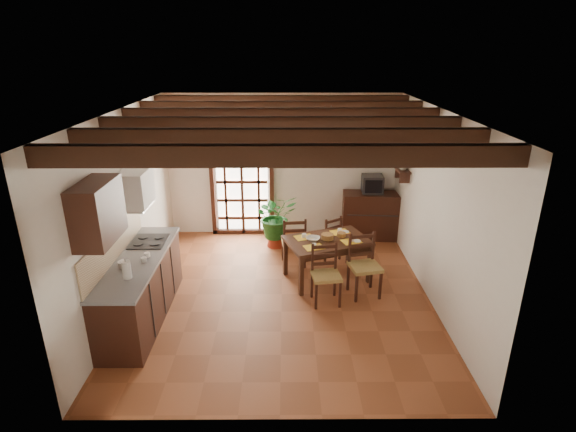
{
  "coord_description": "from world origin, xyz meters",
  "views": [
    {
      "loc": [
        0.07,
        -6.09,
        3.62
      ],
      "look_at": [
        0.1,
        0.4,
        1.15
      ],
      "focal_mm": 28.0,
      "sensor_mm": 36.0,
      "label": 1
    }
  ],
  "objects_px": {
    "kitchen_counter": "(141,287)",
    "chair_near_left": "(326,285)",
    "dining_table": "(327,245)",
    "pendant_lamp": "(330,154)",
    "chair_far_right": "(328,245)",
    "chair_near_right": "(364,277)",
    "crt_tv": "(372,184)",
    "sideboard": "(370,215)",
    "chair_far_left": "(294,250)",
    "potted_plant": "(276,218)"
  },
  "relations": [
    {
      "from": "crt_tv",
      "to": "sideboard",
      "type": "bearing_deg",
      "value": 92.73
    },
    {
      "from": "chair_far_right",
      "to": "potted_plant",
      "type": "relative_size",
      "value": 0.37
    },
    {
      "from": "chair_far_left",
      "to": "sideboard",
      "type": "relative_size",
      "value": 0.83
    },
    {
      "from": "chair_far_left",
      "to": "chair_far_right",
      "type": "height_order",
      "value": "chair_far_left"
    },
    {
      "from": "crt_tv",
      "to": "potted_plant",
      "type": "distance_m",
      "value": 1.98
    },
    {
      "from": "chair_near_left",
      "to": "chair_near_right",
      "type": "relative_size",
      "value": 0.93
    },
    {
      "from": "sideboard",
      "to": "potted_plant",
      "type": "bearing_deg",
      "value": -163.37
    },
    {
      "from": "chair_near_right",
      "to": "crt_tv",
      "type": "relative_size",
      "value": 2.33
    },
    {
      "from": "chair_near_left",
      "to": "sideboard",
      "type": "height_order",
      "value": "sideboard"
    },
    {
      "from": "chair_near_right",
      "to": "pendant_lamp",
      "type": "relative_size",
      "value": 1.14
    },
    {
      "from": "chair_near_left",
      "to": "chair_far_right",
      "type": "relative_size",
      "value": 1.07
    },
    {
      "from": "dining_table",
      "to": "pendant_lamp",
      "type": "height_order",
      "value": "pendant_lamp"
    },
    {
      "from": "dining_table",
      "to": "chair_near_right",
      "type": "bearing_deg",
      "value": -63.75
    },
    {
      "from": "chair_near_right",
      "to": "pendant_lamp",
      "type": "bearing_deg",
      "value": 118.74
    },
    {
      "from": "chair_near_right",
      "to": "sideboard",
      "type": "relative_size",
      "value": 0.89
    },
    {
      "from": "chair_near_left",
      "to": "chair_near_right",
      "type": "xyz_separation_m",
      "value": [
        0.61,
        0.22,
        0.02
      ]
    },
    {
      "from": "kitchen_counter",
      "to": "chair_far_right",
      "type": "bearing_deg",
      "value": 33.65
    },
    {
      "from": "chair_near_left",
      "to": "chair_near_right",
      "type": "height_order",
      "value": "chair_near_right"
    },
    {
      "from": "crt_tv",
      "to": "potted_plant",
      "type": "bearing_deg",
      "value": -165.01
    },
    {
      "from": "pendant_lamp",
      "to": "kitchen_counter",
      "type": "bearing_deg",
      "value": -155.72
    },
    {
      "from": "dining_table",
      "to": "chair_near_left",
      "type": "xyz_separation_m",
      "value": [
        -0.08,
        -0.73,
        -0.33
      ]
    },
    {
      "from": "chair_near_right",
      "to": "sideboard",
      "type": "height_order",
      "value": "chair_near_right"
    },
    {
      "from": "sideboard",
      "to": "crt_tv",
      "type": "xyz_separation_m",
      "value": [
        0.0,
        -0.01,
        0.65
      ]
    },
    {
      "from": "chair_near_right",
      "to": "pendant_lamp",
      "type": "height_order",
      "value": "pendant_lamp"
    },
    {
      "from": "potted_plant",
      "to": "kitchen_counter",
      "type": "bearing_deg",
      "value": -127.21
    },
    {
      "from": "chair_near_left",
      "to": "chair_near_right",
      "type": "distance_m",
      "value": 0.65
    },
    {
      "from": "chair_far_left",
      "to": "chair_near_left",
      "type": "bearing_deg",
      "value": 105.26
    },
    {
      "from": "chair_near_left",
      "to": "kitchen_counter",
      "type": "bearing_deg",
      "value": -179.16
    },
    {
      "from": "sideboard",
      "to": "crt_tv",
      "type": "bearing_deg",
      "value": -85.81
    },
    {
      "from": "kitchen_counter",
      "to": "dining_table",
      "type": "distance_m",
      "value": 2.91
    },
    {
      "from": "chair_near_left",
      "to": "pendant_lamp",
      "type": "relative_size",
      "value": 1.06
    },
    {
      "from": "potted_plant",
      "to": "chair_near_right",
      "type": "bearing_deg",
      "value": -52.56
    },
    {
      "from": "dining_table",
      "to": "sideboard",
      "type": "relative_size",
      "value": 1.37
    },
    {
      "from": "kitchen_counter",
      "to": "potted_plant",
      "type": "height_order",
      "value": "potted_plant"
    },
    {
      "from": "crt_tv",
      "to": "potted_plant",
      "type": "height_order",
      "value": "potted_plant"
    },
    {
      "from": "pendant_lamp",
      "to": "potted_plant",
      "type": "bearing_deg",
      "value": 125.52
    },
    {
      "from": "chair_far_right",
      "to": "sideboard",
      "type": "xyz_separation_m",
      "value": [
        0.92,
        0.98,
        0.2
      ]
    },
    {
      "from": "chair_far_left",
      "to": "crt_tv",
      "type": "distance_m",
      "value": 2.12
    },
    {
      "from": "dining_table",
      "to": "potted_plant",
      "type": "distance_m",
      "value": 1.56
    },
    {
      "from": "kitchen_counter",
      "to": "chair_near_left",
      "type": "bearing_deg",
      "value": 8.36
    },
    {
      "from": "kitchen_counter",
      "to": "chair_near_right",
      "type": "bearing_deg",
      "value": 10.62
    },
    {
      "from": "chair_near_left",
      "to": "chair_near_right",
      "type": "bearing_deg",
      "value": 12.38
    },
    {
      "from": "chair_near_left",
      "to": "chair_far_left",
      "type": "height_order",
      "value": "chair_far_left"
    },
    {
      "from": "kitchen_counter",
      "to": "dining_table",
      "type": "xyz_separation_m",
      "value": [
        2.69,
        1.11,
        0.14
      ]
    },
    {
      "from": "kitchen_counter",
      "to": "chair_near_right",
      "type": "height_order",
      "value": "kitchen_counter"
    },
    {
      "from": "pendant_lamp",
      "to": "chair_far_right",
      "type": "bearing_deg",
      "value": 82.54
    },
    {
      "from": "chair_near_right",
      "to": "chair_far_right",
      "type": "height_order",
      "value": "chair_near_right"
    },
    {
      "from": "kitchen_counter",
      "to": "chair_far_left",
      "type": "bearing_deg",
      "value": 36.95
    },
    {
      "from": "chair_far_right",
      "to": "sideboard",
      "type": "relative_size",
      "value": 0.77
    },
    {
      "from": "chair_near_right",
      "to": "kitchen_counter",
      "type": "bearing_deg",
      "value": 178.43
    }
  ]
}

